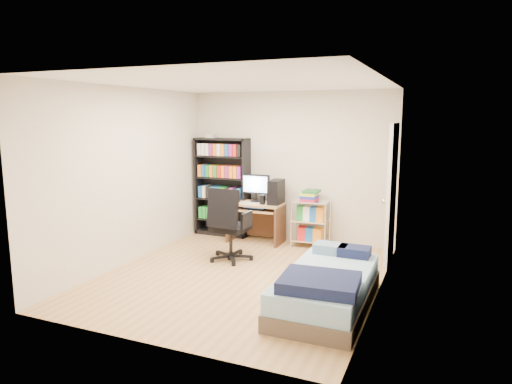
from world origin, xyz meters
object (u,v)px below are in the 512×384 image
at_px(office_chair, 229,237).
at_px(bed, 327,287).
at_px(media_shelf, 222,186).
at_px(computer_desk, 262,206).

distance_m(office_chair, bed, 2.04).
relative_size(media_shelf, computer_desk, 1.58).
relative_size(computer_desk, office_chair, 1.04).
bearing_deg(computer_desk, bed, -52.87).
bearing_deg(office_chair, computer_desk, 89.89).
xyz_separation_m(media_shelf, bed, (2.49, -2.38, -0.66)).
height_order(office_chair, bed, office_chair).
bearing_deg(media_shelf, computer_desk, -12.55).
xyz_separation_m(computer_desk, bed, (1.66, -2.19, -0.38)).
relative_size(media_shelf, office_chair, 1.65).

